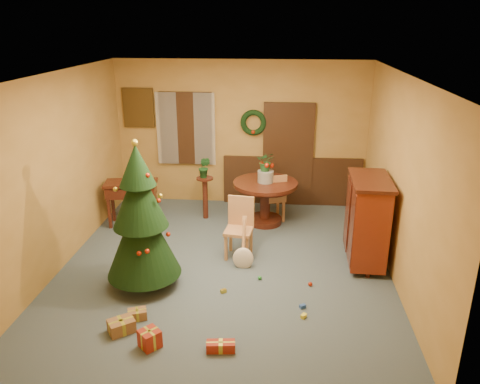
# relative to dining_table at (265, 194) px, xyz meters

# --- Properties ---
(room_envelope) EXTENTS (5.50, 5.50, 5.50)m
(room_envelope) POSITION_rel_dining_table_xyz_m (-0.34, 1.02, 0.55)
(room_envelope) COLOR #343F4C
(room_envelope) RESTS_ON ground
(dining_table) EXTENTS (1.18, 1.18, 0.81)m
(dining_table) POSITION_rel_dining_table_xyz_m (0.00, 0.00, 0.00)
(dining_table) COLOR black
(dining_table) RESTS_ON floor
(urn) EXTENTS (0.29, 0.29, 0.21)m
(urn) POSITION_rel_dining_table_xyz_m (0.00, 0.00, 0.35)
(urn) COLOR slate
(urn) RESTS_ON dining_table
(centerpiece_plant) EXTENTS (0.32, 0.28, 0.35)m
(centerpiece_plant) POSITION_rel_dining_table_xyz_m (0.00, 0.00, 0.64)
(centerpiece_plant) COLOR #1E4C23
(centerpiece_plant) RESTS_ON urn
(chair_near) EXTENTS (0.47, 0.47, 0.97)m
(chair_near) POSITION_rel_dining_table_xyz_m (-0.36, -1.30, -0.05)
(chair_near) COLOR #A86C43
(chair_near) RESTS_ON floor
(chair_far) EXTENTS (0.52, 0.52, 0.94)m
(chair_far) POSITION_rel_dining_table_xyz_m (0.16, 0.11, -0.07)
(chair_far) COLOR #A86C43
(chair_far) RESTS_ON floor
(guitar) EXTENTS (0.37, 0.51, 0.73)m
(guitar) POSITION_rel_dining_table_xyz_m (-0.27, -1.72, -0.19)
(guitar) COLOR #EFDEC7
(guitar) RESTS_ON floor
(plant_stand) EXTENTS (0.32, 0.32, 0.82)m
(plant_stand) POSITION_rel_dining_table_xyz_m (-1.15, 0.14, -0.06)
(plant_stand) COLOR black
(plant_stand) RESTS_ON floor
(stand_plant) EXTENTS (0.26, 0.23, 0.41)m
(stand_plant) POSITION_rel_dining_table_xyz_m (-1.15, 0.14, 0.45)
(stand_plant) COLOR #19471E
(stand_plant) RESTS_ON plant_stand
(christmas_tree) EXTENTS (1.04, 1.04, 2.15)m
(christmas_tree) POSITION_rel_dining_table_xyz_m (-1.63, -2.34, 0.45)
(christmas_tree) COLOR #382111
(christmas_tree) RESTS_ON floor
(writing_desk) EXTENTS (1.00, 0.60, 0.83)m
(writing_desk) POSITION_rel_dining_table_xyz_m (-2.44, -0.26, 0.06)
(writing_desk) COLOR black
(writing_desk) RESTS_ON floor
(sideboard) EXTENTS (0.61, 1.10, 1.40)m
(sideboard) POSITION_rel_dining_table_xyz_m (1.61, -1.41, 0.18)
(sideboard) COLOR #60200B
(sideboard) RESTS_ON floor
(gift_a) EXTENTS (0.38, 0.36, 0.17)m
(gift_a) POSITION_rel_dining_table_xyz_m (-1.61, -3.44, -0.49)
(gift_a) COLOR brown
(gift_a) RESTS_ON floor
(gift_b) EXTENTS (0.30, 0.30, 0.22)m
(gift_b) POSITION_rel_dining_table_xyz_m (-1.19, -3.68, -0.46)
(gift_b) COLOR maroon
(gift_b) RESTS_ON floor
(gift_c) EXTENTS (0.27, 0.23, 0.13)m
(gift_c) POSITION_rel_dining_table_xyz_m (-1.50, -3.16, -0.51)
(gift_c) COLOR brown
(gift_c) RESTS_ON floor
(gift_d) EXTENTS (0.34, 0.17, 0.12)m
(gift_d) POSITION_rel_dining_table_xyz_m (-0.36, -3.68, -0.51)
(gift_d) COLOR maroon
(gift_d) RESTS_ON floor
(toy_a) EXTENTS (0.09, 0.08, 0.05)m
(toy_a) POSITION_rel_dining_table_xyz_m (0.61, -2.74, -0.54)
(toy_a) COLOR #224495
(toy_a) RESTS_ON floor
(toy_b) EXTENTS (0.06, 0.06, 0.06)m
(toy_b) POSITION_rel_dining_table_xyz_m (0.01, -2.07, -0.54)
(toy_b) COLOR #217B2E
(toy_b) RESTS_ON floor
(toy_c) EXTENTS (0.08, 0.09, 0.05)m
(toy_c) POSITION_rel_dining_table_xyz_m (0.62, -2.95, -0.54)
(toy_c) COLOR yellow
(toy_c) RESTS_ON floor
(toy_d) EXTENTS (0.06, 0.06, 0.06)m
(toy_d) POSITION_rel_dining_table_xyz_m (0.74, -2.18, -0.54)
(toy_d) COLOR #B3250B
(toy_d) RESTS_ON floor
(toy_e) EXTENTS (0.09, 0.09, 0.05)m
(toy_e) POSITION_rel_dining_table_xyz_m (-0.48, -2.46, -0.54)
(toy_e) COLOR gold
(toy_e) RESTS_ON floor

